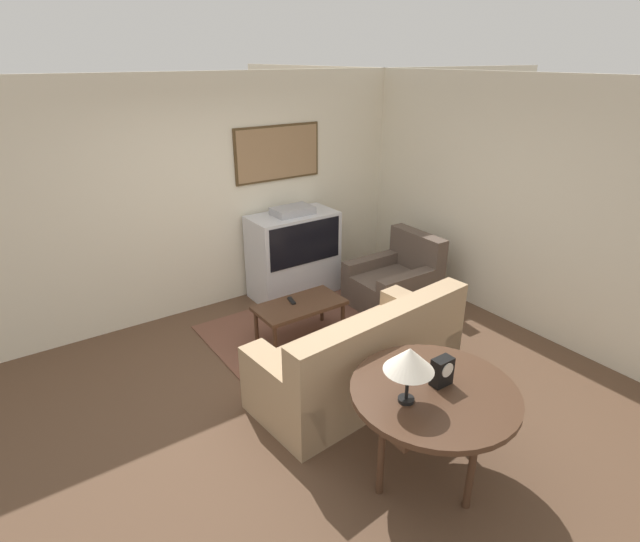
# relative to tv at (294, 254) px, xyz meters

# --- Properties ---
(ground_plane) EXTENTS (12.00, 12.00, 0.00)m
(ground_plane) POSITION_rel_tv_xyz_m (-0.93, -1.77, -0.55)
(ground_plane) COLOR brown
(wall_back) EXTENTS (12.00, 0.10, 2.70)m
(wall_back) POSITION_rel_tv_xyz_m (-0.92, 0.36, 0.81)
(wall_back) COLOR beige
(wall_back) RESTS_ON ground_plane
(wall_right) EXTENTS (0.06, 12.00, 2.70)m
(wall_right) POSITION_rel_tv_xyz_m (1.70, -1.77, 0.80)
(wall_right) COLOR beige
(wall_right) RESTS_ON ground_plane
(area_rug) EXTENTS (2.00, 1.76, 0.01)m
(area_rug) POSITION_rel_tv_xyz_m (-0.44, -0.97, -0.54)
(area_rug) COLOR brown
(area_rug) RESTS_ON ground_plane
(tv) EXTENTS (1.09, 0.57, 1.16)m
(tv) POSITION_rel_tv_xyz_m (0.00, 0.00, 0.00)
(tv) COLOR silver
(tv) RESTS_ON ground_plane
(couch) EXTENTS (2.00, 1.02, 0.93)m
(couch) POSITION_rel_tv_xyz_m (-0.59, -2.08, -0.22)
(couch) COLOR tan
(couch) RESTS_ON ground_plane
(armchair) EXTENTS (0.96, 0.83, 0.87)m
(armchair) POSITION_rel_tv_xyz_m (0.87, -0.95, -0.27)
(armchair) COLOR brown
(armchair) RESTS_ON ground_plane
(coffee_table) EXTENTS (0.95, 0.49, 0.43)m
(coffee_table) POSITION_rel_tv_xyz_m (-0.55, -1.01, -0.16)
(coffee_table) COLOR #472D1E
(coffee_table) RESTS_ON ground_plane
(console_table) EXTENTS (1.16, 1.16, 0.74)m
(console_table) POSITION_rel_tv_xyz_m (-0.81, -3.13, 0.13)
(console_table) COLOR #472D1E
(console_table) RESTS_ON ground_plane
(table_lamp) EXTENTS (0.33, 0.33, 0.41)m
(table_lamp) POSITION_rel_tv_xyz_m (-1.06, -3.11, 0.52)
(table_lamp) COLOR black
(table_lamp) RESTS_ON console_table
(mantel_clock) EXTENTS (0.15, 0.10, 0.21)m
(mantel_clock) POSITION_rel_tv_xyz_m (-0.73, -3.11, 0.30)
(mantel_clock) COLOR black
(mantel_clock) RESTS_ON console_table
(remote) EXTENTS (0.08, 0.17, 0.02)m
(remote) POSITION_rel_tv_xyz_m (-0.60, -0.92, -0.10)
(remote) COLOR black
(remote) RESTS_ON coffee_table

